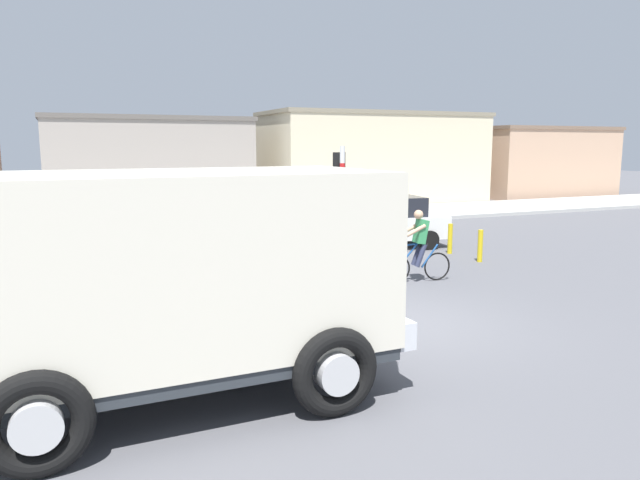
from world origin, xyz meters
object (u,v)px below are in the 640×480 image
truck_foreground (177,271)px  bollard_near (480,246)px  pedestrian_near_kerb (320,213)px  traffic_light_pole (341,194)px  bollard_far (450,239)px  car_red_near (383,222)px  cyclist (418,246)px

truck_foreground → bollard_near: (9.34, 5.80, -1.22)m
pedestrian_near_kerb → traffic_light_pole: bearing=-109.5°
traffic_light_pole → pedestrian_near_kerb: size_ratio=1.98×
bollard_near → pedestrian_near_kerb: bearing=110.2°
traffic_light_pole → bollard_far: size_ratio=3.56×
car_red_near → cyclist: bearing=-109.8°
traffic_light_pole → bollard_near: (4.50, 0.41, -1.62)m
pedestrian_near_kerb → bollard_far: bearing=-64.5°
truck_foreground → car_red_near: truck_foreground is taller
cyclist → bollard_near: bearing=25.2°
truck_foreground → traffic_light_pole: 7.25m
bollard_near → cyclist: bearing=-154.8°
cyclist → pedestrian_near_kerb: bearing=84.5°
truck_foreground → bollard_near: bearing=31.8°
bollard_far → bollard_near: bearing=-90.0°
cyclist → bollard_near: cyclist is taller
bollard_far → car_red_near: bearing=125.5°
truck_foreground → pedestrian_near_kerb: bearing=59.0°
car_red_near → bollard_near: car_red_near is taller
pedestrian_near_kerb → bollard_near: bearing=-69.8°
bollard_near → bollard_far: same height
traffic_light_pole → bollard_near: 4.80m
cyclist → traffic_light_pole: 2.20m
car_red_near → bollard_near: size_ratio=4.62×
traffic_light_pole → car_red_near: size_ratio=0.77×
truck_foreground → cyclist: bearing=34.6°
traffic_light_pole → pedestrian_near_kerb: traffic_light_pole is taller
pedestrian_near_kerb → bollard_far: (2.21, -4.63, -0.40)m
car_red_near → pedestrian_near_kerb: pedestrian_near_kerb is taller
traffic_light_pole → bollard_far: bearing=21.9°
traffic_light_pole → car_red_near: (3.22, 3.60, -1.25)m
cyclist → bollard_far: size_ratio=1.91×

